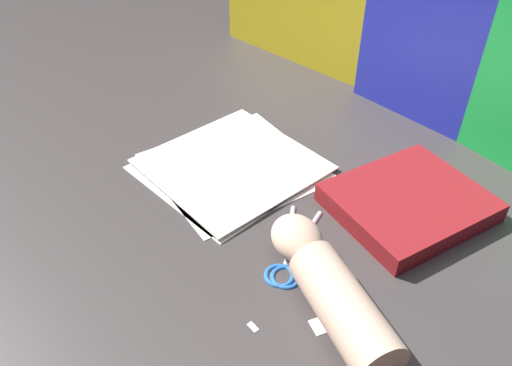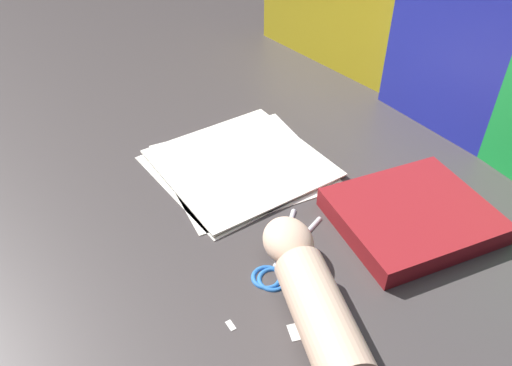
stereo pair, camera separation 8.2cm
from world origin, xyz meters
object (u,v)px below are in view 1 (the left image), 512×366
(book_closed, at_px, (408,202))
(scissors, at_px, (289,257))
(hand_forearm, at_px, (329,286))
(paper_stack, at_px, (232,166))

(book_closed, xyz_separation_m, scissors, (-0.04, -0.23, -0.01))
(book_closed, distance_m, scissors, 0.24)
(book_closed, height_order, scissors, book_closed)
(scissors, height_order, hand_forearm, hand_forearm)
(scissors, xyz_separation_m, hand_forearm, (0.10, -0.01, 0.03))
(book_closed, bearing_deg, scissors, -100.09)
(book_closed, relative_size, scissors, 1.52)
(paper_stack, xyz_separation_m, hand_forearm, (0.34, -0.08, 0.03))
(scissors, relative_size, hand_forearm, 0.61)
(book_closed, relative_size, hand_forearm, 0.93)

